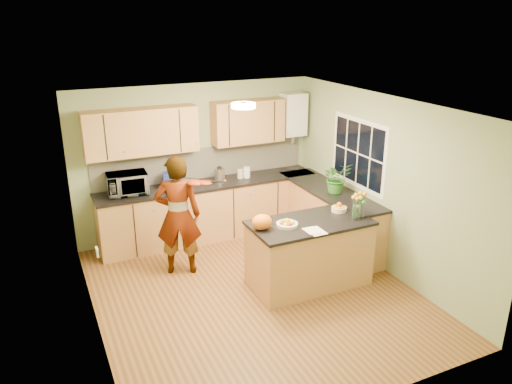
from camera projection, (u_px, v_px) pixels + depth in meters
name	position (u px, v px, depth m)	size (l,w,h in m)	color
floor	(254.00, 293.00, 6.67)	(4.50, 4.50, 0.00)	brown
ceiling	(254.00, 106.00, 5.82)	(4.00, 4.50, 0.02)	white
wall_back	(197.00, 160.00, 8.17)	(4.00, 0.02, 2.50)	#8DA475
wall_front	(362.00, 292.00, 4.33)	(4.00, 0.02, 2.50)	#8DA475
wall_left	(88.00, 234.00, 5.45)	(0.02, 4.50, 2.50)	#8DA475
wall_right	(382.00, 184.00, 7.04)	(0.02, 4.50, 2.50)	#8DA475
back_counter	(210.00, 210.00, 8.21)	(3.64, 0.62, 0.94)	#BF7C4C
right_counter	(329.00, 217.00, 7.91)	(0.62, 2.24, 0.94)	#BF7C4C
splashback	(203.00, 163.00, 8.21)	(3.60, 0.02, 0.52)	beige
upper_cabinets	(188.00, 127.00, 7.75)	(3.20, 0.34, 0.70)	#BF7C4C
boiler	(293.00, 114.00, 8.48)	(0.40, 0.30, 0.86)	white
window_right	(358.00, 153.00, 7.45)	(0.01, 1.30, 1.05)	white
light_switch	(97.00, 252.00, 4.93)	(0.02, 0.09, 0.09)	white
ceiling_lamp	(243.00, 106.00, 6.09)	(0.30, 0.30, 0.07)	#FFEABF
peninsula_island	(309.00, 253.00, 6.75)	(1.62, 0.83, 0.93)	#BF7C4C
fruit_dish	(287.00, 223.00, 6.44)	(0.28, 0.28, 0.10)	beige
orange_bowl	(339.00, 208.00, 6.92)	(0.21, 0.21, 0.12)	beige
flower_vase	(357.00, 199.00, 6.58)	(0.23, 0.23, 0.43)	silver
orange_bag	(262.00, 222.00, 6.33)	(0.27, 0.22, 0.20)	orange
papers	(316.00, 231.00, 6.30)	(0.20, 0.27, 0.01)	white
violinist	(178.00, 216.00, 6.94)	(0.63, 0.42, 1.74)	tan
violin	(195.00, 183.00, 6.66)	(0.55, 0.22, 0.11)	#511005
microwave	(127.00, 184.00, 7.51)	(0.59, 0.40, 0.33)	white
blue_box	(173.00, 180.00, 7.79)	(0.31, 0.22, 0.25)	navy
kettle	(220.00, 175.00, 8.05)	(0.17, 0.17, 0.31)	#B7B7BC
jar_cream	(240.00, 174.00, 8.25)	(0.10, 0.10, 0.15)	beige
jar_white	(247.00, 172.00, 8.29)	(0.11, 0.11, 0.18)	white
potted_plant	(337.00, 178.00, 7.54)	(0.43, 0.37, 0.48)	#2F7226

